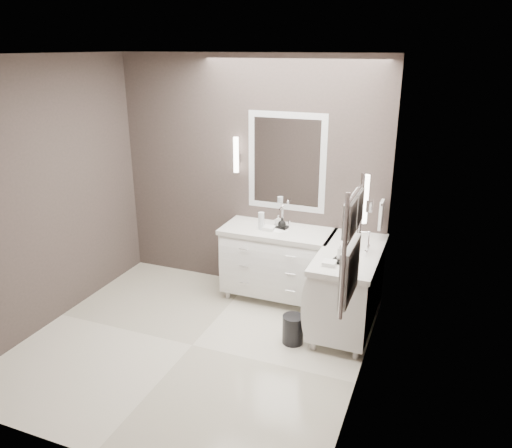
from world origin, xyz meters
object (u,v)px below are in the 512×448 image
at_px(towel_ladder, 351,251).
at_px(waste_bin, 293,329).
at_px(vanity_back, 277,259).
at_px(vanity_right, 348,284).

bearing_deg(towel_ladder, waste_bin, 128.81).
relative_size(vanity_back, vanity_right, 1.00).
height_order(vanity_right, waste_bin, vanity_right).
relative_size(vanity_right, waste_bin, 4.25).
bearing_deg(vanity_right, towel_ladder, -80.16).
relative_size(vanity_back, towel_ladder, 1.38).
height_order(vanity_back, vanity_right, same).
xyz_separation_m(vanity_right, waste_bin, (-0.43, -0.49, -0.34)).
xyz_separation_m(towel_ladder, waste_bin, (-0.65, 0.81, -1.25)).
height_order(towel_ladder, waste_bin, towel_ladder).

